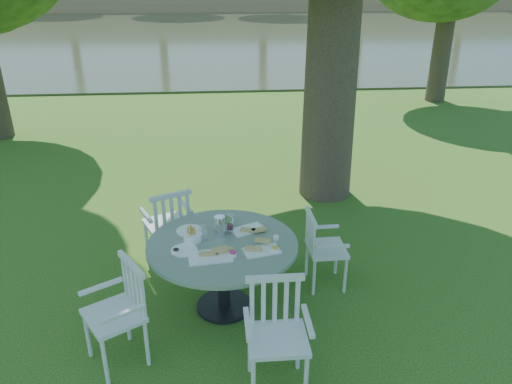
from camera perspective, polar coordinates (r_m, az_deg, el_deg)
The scene contains 8 objects.
ground at distance 5.90m, azimuth 0.16°, elevation -8.36°, with size 140.00×140.00×0.00m, color #1E420D.
table at distance 4.90m, azimuth -3.82°, elevation -7.20°, with size 1.46×1.46×0.76m.
chair_ne at distance 5.36m, azimuth 7.23°, elevation -5.93°, with size 0.41×0.44×0.85m.
chair_nw at distance 5.75m, azimuth -9.87°, elevation -3.34°, with size 0.62×0.60×0.94m.
chair_sw at distance 4.50m, azimuth -14.95°, elevation -12.38°, with size 0.62×0.63×0.93m.
chair_se at distance 4.15m, azimuth 2.31°, elevation -14.90°, with size 0.48×0.45×0.94m.
tableware at distance 4.89m, azimuth -4.56°, elevation -4.87°, with size 1.04×0.85×0.21m.
river at distance 28.14m, azimuth -4.04°, elevation 17.55°, with size 100.00×28.00×0.12m, color #2E351F.
Camera 1 is at (-0.43, -4.96, 3.16)m, focal length 35.00 mm.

